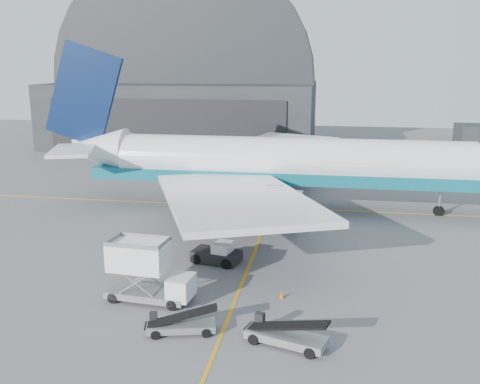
% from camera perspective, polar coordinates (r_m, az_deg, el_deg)
% --- Properties ---
extents(ground, '(200.00, 200.00, 0.00)m').
position_cam_1_polar(ground, '(41.85, 0.55, -8.91)').
color(ground, '#565659').
rests_on(ground, ground).
extents(taxi_lines, '(80.00, 42.12, 0.02)m').
position_cam_1_polar(taxi_lines, '(53.64, 2.64, -3.72)').
color(taxi_lines, orange).
rests_on(taxi_lines, ground).
extents(hangar, '(50.00, 28.30, 28.00)m').
position_cam_1_polar(hangar, '(107.00, -5.83, 10.22)').
color(hangar, black).
rests_on(hangar, ground).
extents(airliner, '(52.98, 51.38, 18.59)m').
position_cam_1_polar(airliner, '(59.25, 3.44, 3.14)').
color(airliner, white).
rests_on(airliner, ground).
extents(catering_truck, '(6.21, 2.80, 4.15)m').
position_cam_1_polar(catering_truck, '(37.56, -9.95, -8.40)').
color(catering_truck, slate).
rests_on(catering_truck, ground).
extents(pushback_tug, '(4.28, 3.04, 1.80)m').
position_cam_1_polar(pushback_tug, '(44.29, -2.41, -6.67)').
color(pushback_tug, black).
rests_on(pushback_tug, ground).
extents(belt_loader_a, '(4.53, 2.37, 1.69)m').
position_cam_1_polar(belt_loader_a, '(33.75, -6.38, -13.90)').
color(belt_loader_a, slate).
rests_on(belt_loader_a, ground).
extents(belt_loader_b, '(5.14, 2.92, 1.93)m').
position_cam_1_polar(belt_loader_b, '(32.38, 4.84, -14.99)').
color(belt_loader_b, slate).
rests_on(belt_loader_b, ground).
extents(traffic_cone, '(0.35, 0.35, 0.50)m').
position_cam_1_polar(traffic_cone, '(38.19, 4.48, -10.88)').
color(traffic_cone, '#DA5006').
rests_on(traffic_cone, ground).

